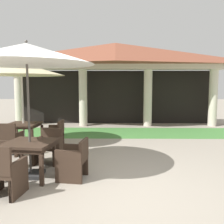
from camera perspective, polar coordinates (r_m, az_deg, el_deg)
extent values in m
plane|color=#9E9384|center=(4.56, 0.49, -18.29)|extent=(60.00, 60.00, 0.00)
cylinder|color=beige|center=(12.32, -20.72, 3.06)|extent=(0.39, 0.39, 2.61)
cylinder|color=beige|center=(11.56, -6.70, 3.23)|extent=(0.39, 0.39, 2.61)
cylinder|color=beige|center=(11.55, 8.27, 3.21)|extent=(0.39, 0.39, 2.61)
cylinder|color=beige|center=(12.30, 22.33, 2.99)|extent=(0.39, 0.39, 2.61)
cube|color=beige|center=(11.47, 0.79, 10.37)|extent=(9.82, 0.70, 0.24)
pyramid|color=brown|center=(11.53, 0.80, 13.35)|extent=(10.22, 2.48, 0.96)
cube|color=black|center=(12.36, 0.79, 3.46)|extent=(9.62, 0.16, 2.61)
cube|color=#47843D|center=(9.92, 0.74, -4.77)|extent=(12.02, 2.25, 0.01)
cube|color=#38281E|center=(8.10, -19.79, -2.63)|extent=(0.96, 0.96, 0.05)
cube|color=#38281E|center=(8.11, -19.77, -3.04)|extent=(0.89, 0.89, 0.07)
cube|color=#38281E|center=(7.97, -23.73, -5.82)|extent=(0.07, 0.07, 0.61)
cube|color=#38281E|center=(7.62, -17.97, -6.12)|extent=(0.07, 0.07, 0.61)
cube|color=#38281E|center=(8.72, -21.18, -4.71)|extent=(0.07, 0.07, 0.61)
cube|color=#38281E|center=(8.40, -15.85, -4.92)|extent=(0.07, 0.07, 0.61)
cube|color=#2D2D2D|center=(8.22, -19.62, -7.16)|extent=(0.53, 0.53, 0.08)
cylinder|color=beige|center=(8.04, -19.91, 0.69)|extent=(0.05, 0.05, 2.34)
cone|color=beige|center=(8.03, -20.23, 9.29)|extent=(2.58, 2.58, 0.36)
sphere|color=beige|center=(8.04, -20.28, 10.80)|extent=(0.06, 0.06, 0.06)
cube|color=#38281E|center=(7.82, -13.27, -4.87)|extent=(0.51, 0.59, 0.07)
cube|color=silver|center=(7.81, -13.28, -4.43)|extent=(0.47, 0.54, 0.05)
cube|color=#38281E|center=(7.72, -11.73, -3.33)|extent=(0.08, 0.57, 0.37)
cube|color=#38281E|center=(7.59, -13.83, -5.93)|extent=(0.49, 0.08, 0.64)
cube|color=#38281E|center=(8.09, -12.72, -5.16)|extent=(0.49, 0.08, 0.64)
cube|color=#38281E|center=(7.69, -15.33, -6.80)|extent=(0.06, 0.06, 0.38)
cube|color=#38281E|center=(8.17, -14.17, -6.02)|extent=(0.06, 0.06, 0.38)
cube|color=#38281E|center=(7.57, -12.22, -6.94)|extent=(0.06, 0.06, 0.38)
cube|color=#38281E|center=(8.05, -11.23, -6.13)|extent=(0.06, 0.06, 0.38)
cube|color=#38281E|center=(7.30, -22.64, -6.10)|extent=(0.60, 0.53, 0.07)
cube|color=silver|center=(7.29, -22.66, -5.64)|extent=(0.56, 0.49, 0.05)
cube|color=#38281E|center=(7.05, -23.56, -4.34)|extent=(0.59, 0.08, 0.47)
cube|color=#38281E|center=(7.44, -24.50, -6.60)|extent=(0.08, 0.51, 0.63)
cube|color=#38281E|center=(7.21, -20.65, -6.85)|extent=(0.08, 0.51, 0.63)
cube|color=#38281E|center=(7.66, -23.61, -7.22)|extent=(0.06, 0.06, 0.36)
cube|color=#38281E|center=(7.44, -19.96, -7.47)|extent=(0.06, 0.06, 0.36)
cube|color=#38281E|center=(7.04, -21.43, -8.29)|extent=(0.06, 0.06, 0.36)
cube|color=#38281E|center=(5.39, -18.48, -6.80)|extent=(1.07, 1.07, 0.05)
cube|color=#38281E|center=(5.40, -18.45, -7.49)|extent=(0.99, 0.99, 0.08)
cube|color=#38281E|center=(4.92, -15.97, -12.87)|extent=(0.08, 0.08, 0.60)
cube|color=#38281E|center=(6.07, -20.23, -9.38)|extent=(0.08, 0.08, 0.60)
cube|color=#38281E|center=(5.71, -12.25, -10.12)|extent=(0.08, 0.08, 0.60)
cube|color=#2D2D2D|center=(5.57, -18.24, -13.52)|extent=(0.49, 0.49, 0.08)
cylinder|color=#4C4742|center=(5.30, -18.67, -1.21)|extent=(0.05, 0.05, 2.47)
cone|color=white|center=(5.29, -19.16, 12.65)|extent=(2.72, 2.72, 0.41)
sphere|color=#4C4742|center=(5.33, -19.25, 15.16)|extent=(0.06, 0.06, 0.06)
cube|color=#38281E|center=(5.13, -9.18, -10.83)|extent=(0.59, 0.60, 0.07)
cube|color=silver|center=(5.11, -9.19, -10.18)|extent=(0.55, 0.55, 0.05)
cube|color=#38281E|center=(5.00, -6.53, -8.53)|extent=(0.13, 0.54, 0.38)
cube|color=#38281E|center=(4.93, -10.06, -12.39)|extent=(0.53, 0.13, 0.65)
cube|color=#38281E|center=(5.38, -8.36, -10.76)|extent=(0.53, 0.13, 0.65)
cube|color=#38281E|center=(5.06, -12.61, -13.71)|extent=(0.06, 0.06, 0.36)
cube|color=#38281E|center=(5.49, -10.77, -12.07)|extent=(0.06, 0.06, 0.36)
cube|color=#38281E|center=(4.92, -7.30, -14.20)|extent=(0.06, 0.06, 0.36)
cube|color=#38281E|center=(5.36, -5.88, -12.45)|extent=(0.06, 0.06, 0.36)
cube|color=#38281E|center=(4.71, -23.40, -12.66)|extent=(0.59, 0.61, 0.07)
cube|color=silver|center=(4.69, -23.43, -11.97)|extent=(0.54, 0.56, 0.05)
cube|color=#38281E|center=(4.62, -20.71, -14.11)|extent=(0.13, 0.55, 0.63)
cube|color=#38281E|center=(5.10, -24.11, -13.87)|extent=(0.06, 0.06, 0.37)
cube|color=#38281E|center=(4.87, -19.30, -14.62)|extent=(0.06, 0.06, 0.37)
cube|color=#38281E|center=(4.48, -22.33, -16.64)|extent=(0.06, 0.06, 0.37)
cube|color=#38281E|center=(6.06, -22.95, -10.52)|extent=(0.06, 0.06, 0.39)
cube|color=#38281E|center=(6.25, -14.63, -7.80)|extent=(0.63, 0.64, 0.07)
cube|color=silver|center=(6.24, -14.65, -7.26)|extent=(0.58, 0.59, 0.05)
cube|color=#38281E|center=(6.44, -13.76, -5.31)|extent=(0.57, 0.13, 0.38)
cube|color=#38281E|center=(6.18, -12.35, -8.80)|extent=(0.13, 0.58, 0.61)
cube|color=#38281E|center=(6.38, -16.80, -8.44)|extent=(0.13, 0.58, 0.61)
cube|color=#38281E|center=(5.98, -13.28, -10.55)|extent=(0.06, 0.06, 0.36)
cube|color=#38281E|center=(6.18, -17.72, -10.13)|extent=(0.06, 0.06, 0.36)
cube|color=#38281E|center=(6.45, -11.57, -9.29)|extent=(0.06, 0.06, 0.36)
cube|color=#38281E|center=(6.63, -15.74, -8.96)|extent=(0.06, 0.06, 0.36)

